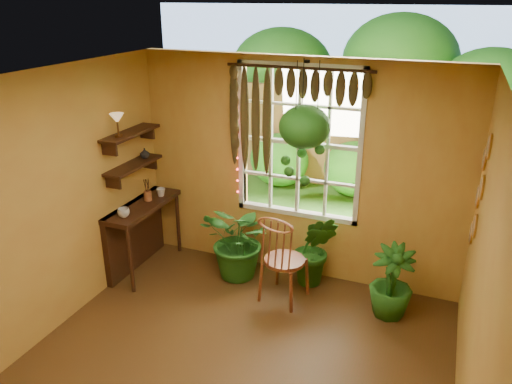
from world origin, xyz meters
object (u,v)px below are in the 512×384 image
at_px(potted_plant_mid, 315,250).
at_px(hanging_basket, 304,133).
at_px(counter_ledge, 137,228).
at_px(windsor_chair, 283,272).
at_px(potted_plant_left, 241,241).

bearing_deg(potted_plant_mid, hanging_basket, -162.46).
distance_m(counter_ledge, windsor_chair, 1.99).
bearing_deg(potted_plant_mid, potted_plant_left, -168.57).
bearing_deg(windsor_chair, potted_plant_left, 166.66).
bearing_deg(potted_plant_left, potted_plant_mid, 11.43).
bearing_deg(potted_plant_mid, windsor_chair, -118.03).
xyz_separation_m(counter_ledge, windsor_chair, (1.98, -0.04, -0.18)).
relative_size(windsor_chair, hanging_basket, 0.94).
height_order(windsor_chair, hanging_basket, hanging_basket).
relative_size(windsor_chair, potted_plant_mid, 1.35).
relative_size(counter_ledge, windsor_chair, 0.95).
height_order(potted_plant_left, potted_plant_mid, potted_plant_left).
distance_m(counter_ledge, potted_plant_mid, 2.27).
bearing_deg(hanging_basket, potted_plant_left, -170.03).
relative_size(potted_plant_left, hanging_basket, 0.75).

